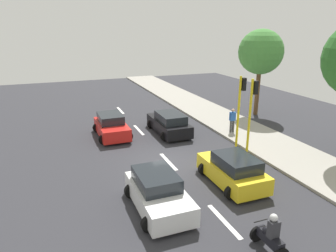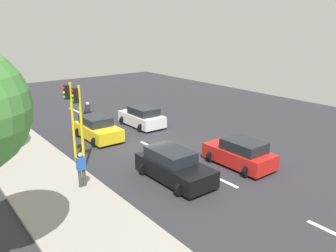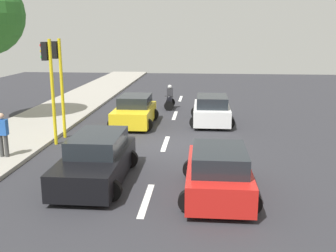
# 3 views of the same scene
# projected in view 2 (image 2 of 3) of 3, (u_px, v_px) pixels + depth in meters

# --- Properties ---
(ground_plane) EXTENTS (40.00, 60.00, 0.10)m
(ground_plane) POSITION_uv_depth(u_px,v_px,m) (151.00, 147.00, 21.71)
(ground_plane) COLOR #2D2D33
(sidewalk) EXTENTS (4.00, 60.00, 0.15)m
(sidewalk) POSITION_uv_depth(u_px,v_px,m) (40.00, 174.00, 17.58)
(sidewalk) COLOR #9E998E
(sidewalk) RESTS_ON ground
(lane_stripe_far_north) EXTENTS (0.20, 2.40, 0.01)m
(lane_stripe_far_north) POSITION_uv_depth(u_px,v_px,m) (75.00, 110.00, 30.80)
(lane_stripe_far_north) COLOR white
(lane_stripe_far_north) RESTS_ON ground
(lane_stripe_north) EXTENTS (0.20, 2.40, 0.01)m
(lane_stripe_north) POSITION_uv_depth(u_px,v_px,m) (107.00, 125.00, 26.25)
(lane_stripe_north) COLOR white
(lane_stripe_north) RESTS_ON ground
(lane_stripe_mid) EXTENTS (0.20, 2.40, 0.01)m
(lane_stripe_mid) POSITION_uv_depth(u_px,v_px,m) (151.00, 147.00, 21.70)
(lane_stripe_mid) COLOR white
(lane_stripe_mid) RESTS_ON ground
(lane_stripe_south) EXTENTS (0.20, 2.40, 0.01)m
(lane_stripe_south) POSITION_uv_depth(u_px,v_px,m) (220.00, 179.00, 17.15)
(lane_stripe_south) COLOR white
(lane_stripe_south) RESTS_ON ground
(car_black) EXTENTS (2.28, 4.40, 1.52)m
(car_black) POSITION_uv_depth(u_px,v_px,m) (174.00, 166.00, 16.95)
(car_black) COLOR black
(car_black) RESTS_ON ground
(car_white) EXTENTS (2.28, 3.92, 1.52)m
(car_white) POSITION_uv_depth(u_px,v_px,m) (142.00, 117.00, 25.90)
(car_white) COLOR white
(car_white) RESTS_ON ground
(car_red) EXTENTS (2.26, 3.91, 1.52)m
(car_red) POSITION_uv_depth(u_px,v_px,m) (240.00, 154.00, 18.59)
(car_red) COLOR red
(car_red) RESTS_ON ground
(car_yellow_cab) EXTENTS (2.27, 3.86, 1.52)m
(car_yellow_cab) POSITION_uv_depth(u_px,v_px,m) (98.00, 129.00, 23.01)
(car_yellow_cab) COLOR yellow
(car_yellow_cab) RESTS_ON ground
(motorcycle) EXTENTS (0.60, 1.30, 1.53)m
(motorcycle) POSITION_uv_depth(u_px,v_px,m) (89.00, 113.00, 27.36)
(motorcycle) COLOR black
(motorcycle) RESTS_ON ground
(pedestrian_near_signal) EXTENTS (0.40, 0.24, 1.69)m
(pedestrian_near_signal) POSITION_uv_depth(u_px,v_px,m) (81.00, 168.00, 15.82)
(pedestrian_near_signal) COLOR #3F3F3F
(pedestrian_near_signal) RESTS_ON sidewalk
(traffic_light_corner) EXTENTS (0.49, 0.24, 4.50)m
(traffic_light_corner) POSITION_uv_depth(u_px,v_px,m) (70.00, 111.00, 18.53)
(traffic_light_corner) COLOR yellow
(traffic_light_corner) RESTS_ON ground
(traffic_light_midblock) EXTENTS (0.49, 0.24, 4.50)m
(traffic_light_midblock) POSITION_uv_depth(u_px,v_px,m) (79.00, 116.00, 17.66)
(traffic_light_midblock) COLOR yellow
(traffic_light_midblock) RESTS_ON ground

